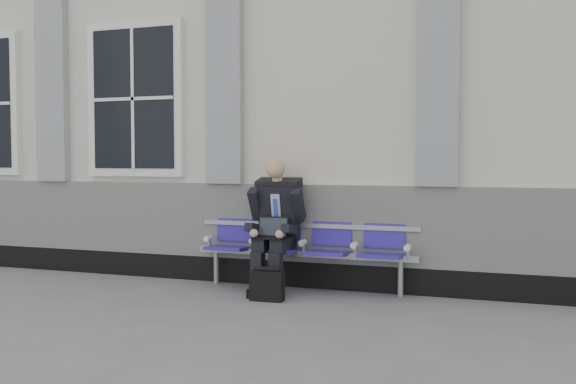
% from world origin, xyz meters
% --- Properties ---
extents(ground, '(70.00, 70.00, 0.00)m').
position_xyz_m(ground, '(0.00, 0.00, 0.00)').
color(ground, slate).
rests_on(ground, ground).
extents(station_building, '(14.40, 4.40, 4.49)m').
position_xyz_m(station_building, '(-0.02, 3.47, 2.22)').
color(station_building, beige).
rests_on(station_building, ground).
extents(bench, '(2.60, 0.47, 0.91)m').
position_xyz_m(bench, '(2.64, 1.32, 0.55)').
color(bench, '#9EA0A3').
rests_on(bench, ground).
extents(businessman, '(0.62, 0.83, 1.50)m').
position_xyz_m(businessman, '(2.34, 1.18, 0.80)').
color(businessman, black).
rests_on(businessman, ground).
extents(briefcase, '(0.36, 0.16, 0.36)m').
position_xyz_m(briefcase, '(2.44, 0.65, 0.17)').
color(briefcase, black).
rests_on(briefcase, ground).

